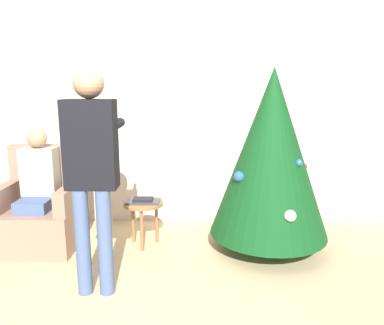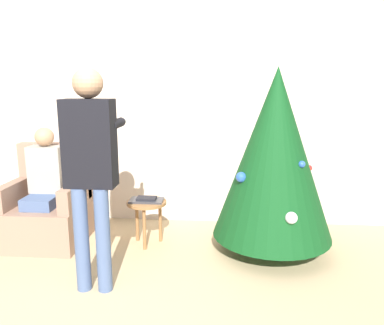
# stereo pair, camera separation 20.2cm
# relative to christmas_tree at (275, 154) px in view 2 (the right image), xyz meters

# --- Properties ---
(wall_back) EXTENTS (8.00, 0.06, 2.70)m
(wall_back) POSITION_rel_christmas_tree_xyz_m (-1.31, 0.83, 0.33)
(wall_back) COLOR beige
(wall_back) RESTS_ON ground_plane
(christmas_tree) EXTENTS (1.20, 1.20, 1.87)m
(christmas_tree) POSITION_rel_christmas_tree_xyz_m (0.00, 0.00, 0.00)
(christmas_tree) COLOR brown
(christmas_tree) RESTS_ON ground_plane
(armchair) EXTENTS (0.79, 0.74, 1.05)m
(armchair) POSITION_rel_christmas_tree_xyz_m (-2.40, 0.06, -0.67)
(armchair) COLOR #93705B
(armchair) RESTS_ON ground_plane
(person_seated) EXTENTS (0.36, 0.46, 1.25)m
(person_seated) POSITION_rel_christmas_tree_xyz_m (-2.40, 0.03, -0.33)
(person_seated) COLOR #475B84
(person_seated) RESTS_ON ground_plane
(person_standing) EXTENTS (0.42, 0.57, 1.82)m
(person_standing) POSITION_rel_christmas_tree_xyz_m (-1.57, -0.83, 0.08)
(person_standing) COLOR #475B84
(person_standing) RESTS_ON ground_plane
(side_stool) EXTENTS (0.42, 0.42, 0.48)m
(side_stool) POSITION_rel_christmas_tree_xyz_m (-1.31, 0.06, -0.61)
(side_stool) COLOR olive
(side_stool) RESTS_ON ground_plane
(laptop) EXTENTS (0.36, 0.21, 0.02)m
(laptop) POSITION_rel_christmas_tree_xyz_m (-1.31, 0.06, -0.53)
(laptop) COLOR #38383D
(laptop) RESTS_ON side_stool
(book) EXTENTS (0.20, 0.14, 0.02)m
(book) POSITION_rel_christmas_tree_xyz_m (-1.31, 0.06, -0.51)
(book) COLOR black
(book) RESTS_ON laptop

